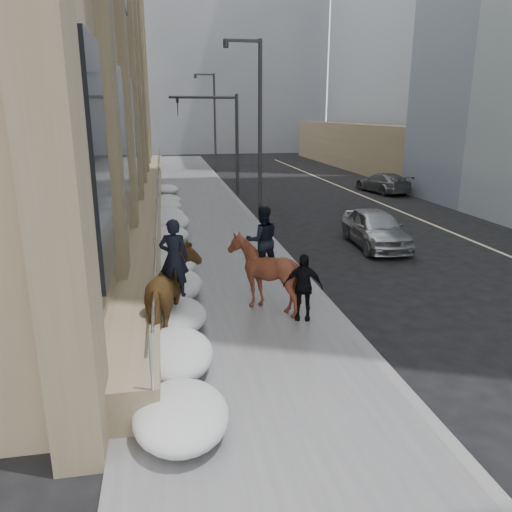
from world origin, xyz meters
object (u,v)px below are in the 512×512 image
at_px(car_silver, 375,228).
at_px(car_grey, 383,183).
at_px(pedestrian, 303,287).
at_px(mounted_horse_right, 263,267).
at_px(mounted_horse_left, 174,292).

height_order(car_silver, car_grey, car_silver).
distance_m(car_silver, car_grey, 13.82).
bearing_deg(pedestrian, mounted_horse_right, 150.43).
xyz_separation_m(mounted_horse_right, car_silver, (5.45, 5.62, -0.47)).
bearing_deg(car_silver, mounted_horse_right, -130.54).
relative_size(mounted_horse_left, car_silver, 0.62).
height_order(pedestrian, car_grey, pedestrian).
bearing_deg(car_silver, pedestrian, -122.14).
bearing_deg(car_grey, mounted_horse_right, 47.44).
height_order(mounted_horse_left, pedestrian, mounted_horse_left).
distance_m(mounted_horse_left, pedestrian, 3.09).
height_order(mounted_horse_left, mounted_horse_right, mounted_horse_left).
bearing_deg(pedestrian, car_silver, 72.26).
height_order(mounted_horse_left, car_silver, mounted_horse_left).
xyz_separation_m(mounted_horse_left, car_silver, (7.70, 6.96, -0.45)).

